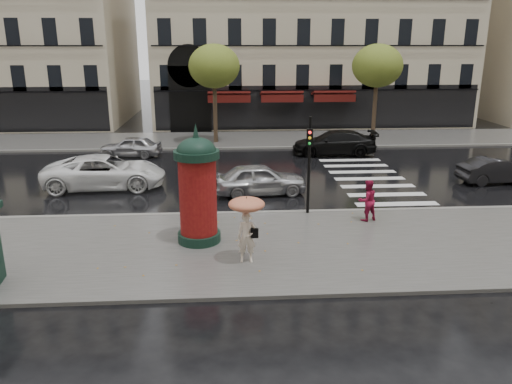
{
  "coord_description": "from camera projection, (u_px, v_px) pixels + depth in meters",
  "views": [
    {
      "loc": [
        -1.4,
        -16.07,
        6.71
      ],
      "look_at": [
        -0.28,
        1.5,
        1.42
      ],
      "focal_mm": 35.0,
      "sensor_mm": 36.0,
      "label": 1
    }
  ],
  "objects": [
    {
      "name": "woman_umbrella",
      "position": [
        247.0,
        219.0,
        15.24
      ],
      "size": [
        1.12,
        1.12,
        2.15
      ],
      "color": "beige",
      "rests_on": "near_sidewalk"
    },
    {
      "name": "woman_red",
      "position": [
        367.0,
        200.0,
        19.04
      ],
      "size": [
        0.93,
        0.82,
        1.61
      ],
      "primitive_type": "imported",
      "rotation": [
        0.0,
        0.0,
        3.46
      ],
      "color": "maroon",
      "rests_on": "near_sidewalk"
    },
    {
      "name": "car_white",
      "position": [
        105.0,
        172.0,
        23.75
      ],
      "size": [
        5.81,
        2.93,
        1.58
      ],
      "primitive_type": "imported",
      "rotation": [
        0.0,
        0.0,
        1.63
      ],
      "color": "white",
      "rests_on": "ground"
    },
    {
      "name": "traffic_light",
      "position": [
        309.0,
        156.0,
        19.39
      ],
      "size": [
        0.27,
        0.38,
        3.88
      ],
      "color": "black",
      "rests_on": "near_sidewalk"
    },
    {
      "name": "near_sidewalk",
      "position": [
        268.0,
        247.0,
        16.88
      ],
      "size": [
        90.0,
        7.0,
        0.12
      ],
      "primitive_type": "cube",
      "color": "#474744",
      "rests_on": "ground"
    },
    {
      "name": "morris_column",
      "position": [
        198.0,
        186.0,
        16.71
      ],
      "size": [
        1.52,
        1.52,
        4.08
      ],
      "color": "black",
      "rests_on": "near_sidewalk"
    },
    {
      "name": "tree_far_left",
      "position": [
        214.0,
        67.0,
        32.97
      ],
      "size": [
        3.4,
        3.4,
        6.64
      ],
      "color": "#38281C",
      "rests_on": "ground"
    },
    {
      "name": "tree_far_right",
      "position": [
        377.0,
        66.0,
        33.64
      ],
      "size": [
        3.4,
        3.4,
        6.64
      ],
      "color": "#38281C",
      "rests_on": "ground"
    },
    {
      "name": "car_silver",
      "position": [
        260.0,
        179.0,
        22.78
      ],
      "size": [
        4.37,
        2.15,
        1.43
      ],
      "primitive_type": "imported",
      "rotation": [
        0.0,
        0.0,
        1.68
      ],
      "color": "#BBBCC1",
      "rests_on": "ground"
    },
    {
      "name": "car_darkgrey",
      "position": [
        498.0,
        170.0,
        24.66
      ],
      "size": [
        3.94,
        1.62,
        1.27
      ],
      "primitive_type": "imported",
      "rotation": [
        0.0,
        0.0,
        1.64
      ],
      "color": "black",
      "rests_on": "ground"
    },
    {
      "name": "ground",
      "position": [
        267.0,
        243.0,
        17.38
      ],
      "size": [
        160.0,
        160.0,
        0.0
      ],
      "primitive_type": "plane",
      "color": "black",
      "rests_on": "ground"
    },
    {
      "name": "car_far_silver",
      "position": [
        131.0,
        146.0,
        30.35
      ],
      "size": [
        3.83,
        1.89,
        1.25
      ],
      "primitive_type": "imported",
      "rotation": [
        0.0,
        0.0,
        -1.69
      ],
      "color": "#B1B1B6",
      "rests_on": "ground"
    },
    {
      "name": "far_sidewalk",
      "position": [
        244.0,
        140.0,
        35.52
      ],
      "size": [
        90.0,
        6.0,
        0.12
      ],
      "primitive_type": "cube",
      "color": "#474744",
      "rests_on": "ground"
    },
    {
      "name": "car_black",
      "position": [
        334.0,
        143.0,
        30.89
      ],
      "size": [
        5.26,
        2.42,
        1.49
      ],
      "primitive_type": "imported",
      "rotation": [
        0.0,
        0.0,
        -1.64
      ],
      "color": "black",
      "rests_on": "ground"
    },
    {
      "name": "zebra_crossing",
      "position": [
        362.0,
        172.0,
        26.92
      ],
      "size": [
        3.6,
        11.75,
        0.01
      ],
      "primitive_type": "cube",
      "color": "silver",
      "rests_on": "ground"
    },
    {
      "name": "man_burgundy",
      "position": [
        196.0,
        198.0,
        19.24
      ],
      "size": [
        0.82,
        0.54,
        1.66
      ],
      "primitive_type": "imported",
      "rotation": [
        0.0,
        0.0,
        3.12
      ],
      "color": "#4E0F1A",
      "rests_on": "near_sidewalk"
    },
    {
      "name": "near_kerb",
      "position": [
        260.0,
        213.0,
        20.23
      ],
      "size": [
        90.0,
        0.25,
        0.14
      ],
      "primitive_type": "cube",
      "color": "slate",
      "rests_on": "ground"
    },
    {
      "name": "far_kerb",
      "position": [
        246.0,
        148.0,
        32.65
      ],
      "size": [
        90.0,
        0.25,
        0.14
      ],
      "primitive_type": "cube",
      "color": "slate",
      "rests_on": "ground"
    }
  ]
}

